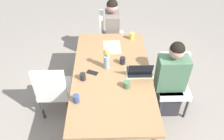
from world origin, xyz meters
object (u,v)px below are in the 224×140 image
at_px(person_far_left_near, 170,83).
at_px(flower_vase, 106,58).
at_px(dining_table, 112,77).
at_px(person_head_left_left_mid, 112,35).
at_px(chair_near_left_far, 53,88).
at_px(coffee_mug_near_left, 83,77).
at_px(coffee_mug_centre_right, 132,36).
at_px(chair_far_left_near, 172,80).
at_px(coffee_mug_far_left, 123,61).
at_px(phone_black, 92,73).
at_px(chair_head_left_left_mid, 108,34).
at_px(coffee_mug_near_right, 76,99).
at_px(coffee_mug_centre_left, 127,85).
at_px(laptop_far_left_near, 140,71).

relative_size(person_far_left_near, flower_vase, 3.83).
relative_size(dining_table, flower_vase, 6.31).
height_order(person_head_left_left_mid, chair_near_left_far, person_head_left_left_mid).
bearing_deg(coffee_mug_near_left, chair_near_left_far, -99.38).
bearing_deg(chair_near_left_far, coffee_mug_centre_right, 126.71).
bearing_deg(chair_far_left_near, coffee_mug_far_left, -100.08).
height_order(chair_far_left_near, phone_black, chair_far_left_near).
bearing_deg(phone_black, chair_head_left_left_mid, 103.35).
bearing_deg(coffee_mug_far_left, person_head_left_left_mid, -173.81).
relative_size(coffee_mug_centre_right, phone_black, 0.73).
bearing_deg(coffee_mug_near_left, coffee_mug_centre_right, 142.39).
xyz_separation_m(chair_head_left_left_mid, phone_black, (1.31, -0.22, 0.23)).
height_order(coffee_mug_near_right, coffee_mug_centre_left, coffee_mug_near_right).
relative_size(coffee_mug_centre_left, phone_black, 0.59).
relative_size(chair_head_left_left_mid, coffee_mug_near_left, 9.42).
height_order(dining_table, coffee_mug_near_right, coffee_mug_near_right).
relative_size(dining_table, phone_black, 13.14).
height_order(flower_vase, coffee_mug_near_right, flower_vase).
bearing_deg(coffee_mug_near_left, coffee_mug_centre_left, 74.31).
relative_size(dining_table, coffee_mug_far_left, 19.64).
distance_m(chair_far_left_near, laptop_far_left_near, 0.58).
bearing_deg(flower_vase, chair_far_left_near, 87.14).
distance_m(dining_table, phone_black, 0.27).
distance_m(coffee_mug_centre_left, coffee_mug_far_left, 0.47).
xyz_separation_m(laptop_far_left_near, coffee_mug_near_left, (0.09, -0.74, 0.00)).
height_order(person_far_left_near, chair_near_left_far, person_far_left_near).
height_order(laptop_far_left_near, coffee_mug_far_left, laptop_far_left_near).
height_order(coffee_mug_near_left, coffee_mug_near_right, coffee_mug_near_right).
relative_size(coffee_mug_near_left, coffee_mug_near_right, 0.93).
relative_size(flower_vase, coffee_mug_centre_left, 3.54).
relative_size(coffee_mug_centre_left, coffee_mug_far_left, 0.88).
relative_size(person_head_left_left_mid, flower_vase, 3.83).
bearing_deg(coffee_mug_near_right, flower_vase, 149.67).
height_order(chair_near_left_far, coffee_mug_centre_right, chair_near_left_far).
height_order(dining_table, coffee_mug_far_left, coffee_mug_far_left).
relative_size(person_far_left_near, chair_head_left_left_mid, 1.33).
bearing_deg(person_head_left_left_mid, coffee_mug_far_left, 6.19).
distance_m(coffee_mug_near_left, coffee_mug_far_left, 0.61).
bearing_deg(dining_table, laptop_far_left_near, 85.43).
relative_size(chair_head_left_left_mid, phone_black, 6.00).
xyz_separation_m(coffee_mug_near_left, coffee_mug_far_left, (-0.31, 0.53, 0.00)).
relative_size(chair_head_left_left_mid, chair_near_left_far, 1.00).
xyz_separation_m(chair_near_left_far, laptop_far_left_near, (-0.02, 1.18, 0.27)).
xyz_separation_m(chair_head_left_left_mid, coffee_mug_near_right, (1.82, -0.39, 0.27)).
bearing_deg(coffee_mug_far_left, person_far_left_near, 72.88).
distance_m(flower_vase, coffee_mug_near_left, 0.40).
relative_size(coffee_mug_far_left, phone_black, 0.67).
bearing_deg(coffee_mug_near_left, coffee_mug_near_right, -7.52).
bearing_deg(person_head_left_left_mid, flower_vase, -5.30).
relative_size(person_head_left_left_mid, coffee_mug_far_left, 11.91).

